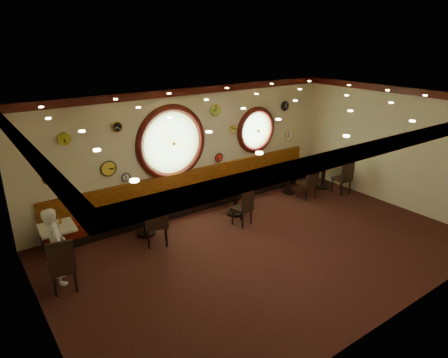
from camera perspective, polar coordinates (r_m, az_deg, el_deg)
floor at (r=9.04m, az=5.68°, el=-9.75°), size 9.00×6.00×0.00m
ceiling at (r=7.94m, az=6.48°, el=10.69°), size 9.00×6.00×0.02m
wall_back at (r=10.67m, az=-4.66°, el=4.38°), size 9.00×0.02×3.20m
wall_front at (r=6.62m, az=23.56°, el=-7.56°), size 9.00×0.02×3.20m
wall_left at (r=6.55m, az=-25.40°, el=-8.19°), size 0.02×6.00×3.20m
wall_right at (r=11.72m, az=22.88°, el=4.29°), size 0.02×6.00×3.20m
molding_back at (r=10.32m, az=-4.75°, el=12.41°), size 9.00×0.10×0.18m
molding_front at (r=6.14m, az=25.12°, el=5.23°), size 9.00×0.10×0.18m
molding_left at (r=6.04m, az=-27.07°, el=4.70°), size 0.10×6.00×0.18m
molding_right at (r=11.39m, az=23.78°, el=11.56°), size 0.10×6.00×0.18m
banquette_base at (r=10.95m, az=-3.68°, el=-3.52°), size 8.00×0.55×0.20m
banquette_seat at (r=10.85m, az=-3.70°, el=-2.31°), size 8.00×0.55×0.30m
banquette_back at (r=10.88m, az=-4.37°, el=0.00°), size 8.00×0.10×0.55m
porthole_left_glass at (r=10.31m, az=-7.54°, el=5.16°), size 1.66×0.02×1.66m
porthole_left_frame at (r=10.30m, az=-7.50°, el=5.14°), size 1.98×0.18×1.98m
porthole_left_ring at (r=10.28m, az=-7.42°, el=5.11°), size 1.61×0.03×1.61m
porthole_right_glass at (r=11.85m, az=4.53°, el=6.99°), size 1.10×0.02×1.10m
porthole_right_frame at (r=11.84m, az=4.58°, el=6.98°), size 1.38×0.18×1.38m
porthole_right_ring at (r=11.82m, az=4.67°, el=6.95°), size 1.09×0.03×1.09m
wall_clock_0 at (r=9.74m, az=-16.17°, el=1.46°), size 0.36×0.03×0.36m
wall_clock_1 at (r=9.41m, az=-23.61°, el=0.20°), size 0.32×0.03×0.32m
wall_clock_2 at (r=10.81m, az=-1.24°, el=9.83°), size 0.30×0.03×0.30m
wall_clock_3 at (r=9.27m, az=-21.90°, el=5.35°), size 0.26×0.03×0.26m
wall_clock_4 at (r=9.96m, az=-13.86°, el=0.27°), size 0.20×0.03×0.20m
wall_clock_5 at (r=11.28m, az=1.32°, el=7.15°), size 0.22×0.03×0.22m
wall_clock_6 at (r=12.43m, az=8.67°, el=10.27°), size 0.28×0.03×0.28m
wall_clock_7 at (r=12.80m, az=9.26°, el=6.17°), size 0.34×0.03×0.34m
wall_clock_8 at (r=9.59m, az=-15.04°, el=7.19°), size 0.24×0.03×0.24m
wall_clock_9 at (r=11.19m, az=-0.76°, el=3.07°), size 0.24×0.03×0.24m
table_a at (r=9.04m, az=-22.55°, el=-7.88°), size 0.72×0.72×0.76m
table_b at (r=9.52m, az=-11.18°, el=-5.14°), size 0.75×0.75×0.76m
table_c at (r=10.35m, az=1.68°, el=-2.55°), size 0.72×0.72×0.78m
table_d at (r=11.92m, az=9.27°, el=-0.07°), size 0.63×0.63×0.66m
table_e at (r=12.53m, az=14.02°, el=1.02°), size 0.76×0.76×0.81m
chair_a at (r=7.87m, az=-22.14°, el=-10.99°), size 0.53×0.53×0.67m
chair_b at (r=8.89m, az=-9.66°, el=-5.51°), size 0.65×0.65×0.74m
chair_c at (r=9.74m, az=3.00°, el=-3.58°), size 0.50×0.50×0.62m
chair_d at (r=11.56m, az=12.19°, el=0.09°), size 0.46×0.46×0.66m
chair_e at (r=12.15m, az=16.89°, el=0.62°), size 0.47×0.47×0.66m
condiment_a_salt at (r=8.88m, az=-23.53°, el=-6.21°), size 0.03×0.03×0.09m
condiment_b_salt at (r=9.37m, az=-11.94°, el=-3.37°), size 0.04×0.04×0.11m
condiment_c_salt at (r=10.26m, az=0.98°, el=-0.67°), size 0.04×0.04×0.11m
condiment_d_salt at (r=11.78m, az=9.07°, el=1.20°), size 0.03×0.03×0.09m
condiment_a_pepper at (r=8.83m, az=-22.66°, el=-6.14°), size 0.04×0.04×0.11m
condiment_b_pepper at (r=9.38m, az=-10.83°, el=-3.33°), size 0.03×0.03×0.09m
condiment_c_pepper at (r=10.17m, az=1.72°, el=-0.94°), size 0.03×0.03×0.09m
condiment_d_pepper at (r=11.84m, az=9.32°, el=1.29°), size 0.03×0.03×0.09m
condiment_a_bottle at (r=8.97m, az=-22.41°, el=-5.45°), size 0.05×0.05×0.17m
condiment_b_bottle at (r=9.47m, az=-10.74°, el=-2.81°), size 0.05×0.05×0.17m
condiment_c_bottle at (r=10.34m, az=1.77°, el=-0.43°), size 0.04×0.04×0.14m
condiment_d_bottle at (r=11.86m, az=9.42°, el=1.46°), size 0.05×0.05×0.15m
condiment_e_salt at (r=12.41m, az=13.63°, el=2.56°), size 0.03×0.03×0.10m
condiment_e_pepper at (r=12.44m, az=14.46°, el=2.54°), size 0.04×0.04×0.11m
condiment_e_bottle at (r=12.59m, az=14.17°, el=2.92°), size 0.05×0.05×0.16m
waiter at (r=8.15m, az=-22.92°, el=-8.80°), size 0.37×0.56×1.53m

